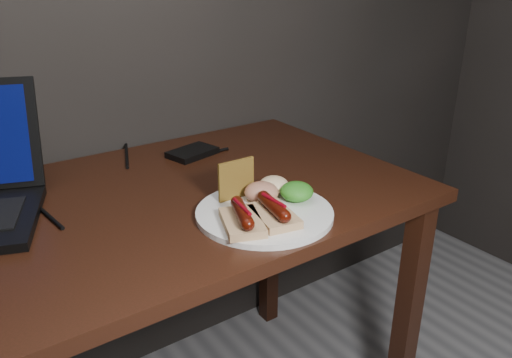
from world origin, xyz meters
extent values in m
cube|color=black|center=(0.00, 1.38, 0.73)|extent=(1.40, 0.70, 0.03)
cube|color=black|center=(0.65, 1.08, 0.36)|extent=(0.05, 0.05, 0.72)
cube|color=black|center=(0.65, 1.68, 0.36)|extent=(0.05, 0.05, 0.72)
cube|color=black|center=(0.31, 1.57, 0.76)|extent=(0.14, 0.11, 0.02)
cylinder|color=black|center=(-0.10, 1.44, 0.75)|extent=(0.03, 0.18, 0.01)
cylinder|color=black|center=(0.17, 1.68, 0.75)|extent=(0.08, 0.21, 0.01)
cylinder|color=black|center=(0.34, 1.56, 0.75)|extent=(0.14, 0.01, 0.01)
cylinder|color=silver|center=(0.26, 1.18, 0.76)|extent=(0.33, 0.33, 0.01)
cube|color=#DCBA81|center=(0.19, 1.14, 0.77)|extent=(0.11, 0.13, 0.02)
cylinder|color=#531105|center=(0.19, 1.14, 0.79)|extent=(0.06, 0.10, 0.02)
sphere|color=#531105|center=(0.17, 1.10, 0.79)|extent=(0.03, 0.02, 0.02)
sphere|color=#531105|center=(0.21, 1.19, 0.79)|extent=(0.03, 0.02, 0.02)
cylinder|color=maroon|center=(0.19, 1.14, 0.80)|extent=(0.02, 0.07, 0.01)
cube|color=#DCBA81|center=(0.25, 1.13, 0.77)|extent=(0.09, 0.13, 0.02)
cylinder|color=#531105|center=(0.25, 1.13, 0.79)|extent=(0.04, 0.10, 0.02)
sphere|color=#531105|center=(0.24, 1.09, 0.79)|extent=(0.02, 0.02, 0.02)
sphere|color=#531105|center=(0.26, 1.18, 0.79)|extent=(0.03, 0.02, 0.02)
cylinder|color=maroon|center=(0.25, 1.13, 0.80)|extent=(0.01, 0.07, 0.01)
cube|color=olive|center=(0.25, 1.26, 0.80)|extent=(0.08, 0.01, 0.08)
ellipsoid|color=#1A5811|center=(0.35, 1.18, 0.78)|extent=(0.07, 0.07, 0.04)
ellipsoid|color=maroon|center=(0.28, 1.22, 0.78)|extent=(0.07, 0.07, 0.04)
ellipsoid|color=white|center=(0.33, 1.24, 0.78)|extent=(0.06, 0.06, 0.04)
camera|label=1|loc=(-0.27, 0.45, 1.21)|focal=35.00mm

